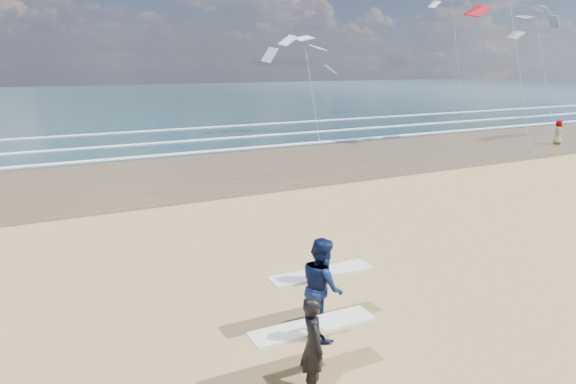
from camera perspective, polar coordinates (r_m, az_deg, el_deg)
wet_sand_strip at (r=35.37m, az=17.60°, el=5.01°), size 220.00×12.00×0.01m
ocean at (r=82.55m, az=-10.31°, el=10.34°), size 220.00×100.00×0.02m
foam_breakers at (r=42.99m, az=8.01°, el=7.12°), size 220.00×11.70×0.05m
surfer_near at (r=8.64m, az=2.81°, el=-16.36°), size 2.21×0.99×1.69m
surfer_far at (r=10.21m, az=3.80°, el=-10.40°), size 2.21×1.20×2.00m
beachgoer_0 at (r=38.30m, az=27.83°, el=5.89°), size 0.92×0.86×1.59m
kite_0 at (r=35.83m, az=23.84°, el=15.73°), size 6.46×4.81×12.11m
kite_1 at (r=37.79m, az=2.34°, el=13.22°), size 6.03×4.76×8.15m
kite_2 at (r=53.29m, az=26.27°, el=14.04°), size 6.30×4.79×11.26m
kite_5 at (r=55.74m, az=18.15°, el=15.46°), size 5.11×4.66×13.50m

